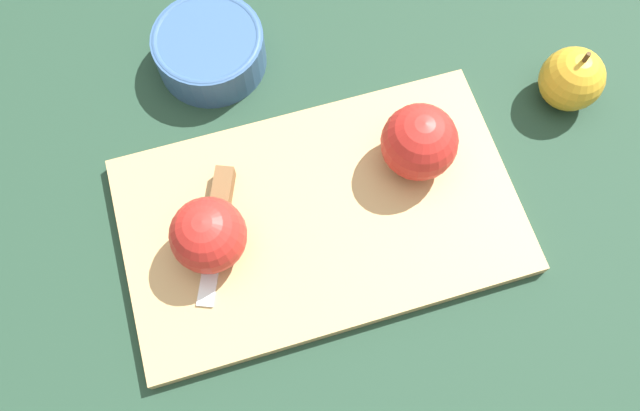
% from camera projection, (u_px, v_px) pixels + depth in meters
% --- Properties ---
extents(ground_plane, '(4.00, 4.00, 0.00)m').
position_uv_depth(ground_plane, '(320.00, 218.00, 0.64)').
color(ground_plane, '#1E3828').
extents(cutting_board, '(0.42, 0.29, 0.02)m').
position_uv_depth(cutting_board, '(320.00, 216.00, 0.64)').
color(cutting_board, tan).
rests_on(cutting_board, ground_plane).
extents(apple_half_left, '(0.08, 0.08, 0.08)m').
position_uv_depth(apple_half_left, '(419.00, 142.00, 0.61)').
color(apple_half_left, red).
rests_on(apple_half_left, cutting_board).
extents(apple_half_right, '(0.07, 0.07, 0.07)m').
position_uv_depth(apple_half_right, '(208.00, 235.00, 0.58)').
color(apple_half_right, red).
rests_on(apple_half_right, cutting_board).
extents(knife, '(0.05, 0.14, 0.02)m').
position_uv_depth(knife, '(220.00, 208.00, 0.62)').
color(knife, silver).
rests_on(knife, cutting_board).
extents(apple_whole, '(0.07, 0.07, 0.08)m').
position_uv_depth(apple_whole, '(572.00, 79.00, 0.67)').
color(apple_whole, gold).
rests_on(apple_whole, ground_plane).
extents(bowl, '(0.12, 0.12, 0.05)m').
position_uv_depth(bowl, '(209.00, 48.00, 0.69)').
color(bowl, '#33517F').
rests_on(bowl, ground_plane).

